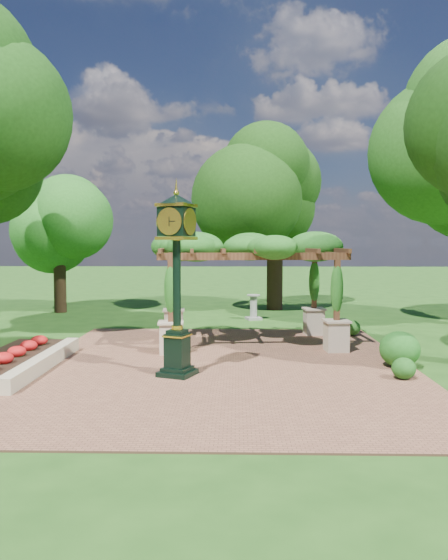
{
  "coord_description": "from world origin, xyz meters",
  "views": [
    {
      "loc": [
        0.37,
        -13.26,
        3.3
      ],
      "look_at": [
        0.0,
        2.5,
        2.2
      ],
      "focal_mm": 35.0,
      "sensor_mm": 36.0,
      "label": 1
    }
  ],
  "objects": [
    {
      "name": "shrub_front",
      "position": [
        4.35,
        -0.36,
        0.3
      ],
      "size": [
        0.67,
        0.67,
        0.51
      ],
      "primitive_type": "ellipsoid",
      "rotation": [
        0.0,
        0.0,
        -0.21
      ],
      "color": "#1C5117",
      "rests_on": "brick_plaza"
    },
    {
      "name": "sundial",
      "position": [
        1.09,
        9.79,
        0.47
      ],
      "size": [
        0.74,
        0.74,
        1.07
      ],
      "rotation": [
        0.0,
        0.0,
        0.3
      ],
      "color": "gray",
      "rests_on": "ground"
    },
    {
      "name": "shrub_back",
      "position": [
        4.38,
        5.68,
        0.31
      ],
      "size": [
        0.8,
        0.8,
        0.55
      ],
      "primitive_type": "ellipsoid",
      "rotation": [
        0.0,
        0.0,
        -0.41
      ],
      "color": "#245719",
      "rests_on": "brick_plaza"
    },
    {
      "name": "tree_west_far",
      "position": [
        -7.92,
        12.01,
        4.15
      ],
      "size": [
        4.02,
        4.02,
        6.03
      ],
      "color": "black",
      "rests_on": "ground"
    },
    {
      "name": "brick_plaza",
      "position": [
        0.0,
        1.0,
        0.02
      ],
      "size": [
        10.0,
        12.0,
        0.04
      ],
      "primitive_type": "cube",
      "color": "brown",
      "rests_on": "ground"
    },
    {
      "name": "border_wall",
      "position": [
        -4.6,
        0.5,
        0.2
      ],
      "size": [
        0.35,
        5.0,
        0.4
      ],
      "primitive_type": "cube",
      "color": "#C6B793",
      "rests_on": "ground"
    },
    {
      "name": "pergola",
      "position": [
        0.77,
        4.22,
        2.95
      ],
      "size": [
        6.0,
        4.06,
        3.6
      ],
      "rotation": [
        0.0,
        0.0,
        0.09
      ],
      "color": "#C5B192",
      "rests_on": "brick_plaza"
    },
    {
      "name": "shrub_mid",
      "position": [
        4.62,
        0.89,
        0.51
      ],
      "size": [
        1.18,
        1.18,
        0.94
      ],
      "primitive_type": "ellipsoid",
      "rotation": [
        0.0,
        0.0,
        0.15
      ],
      "color": "#1D5818",
      "rests_on": "brick_plaza"
    },
    {
      "name": "flower_bed",
      "position": [
        -5.5,
        0.5,
        0.18
      ],
      "size": [
        1.5,
        5.0,
        0.36
      ],
      "primitive_type": "cube",
      "color": "red",
      "rests_on": "ground"
    },
    {
      "name": "ground",
      "position": [
        0.0,
        0.0,
        0.0
      ],
      "size": [
        120.0,
        120.0,
        0.0
      ],
      "primitive_type": "plane",
      "color": "#1E4714",
      "rests_on": "ground"
    },
    {
      "name": "tree_north",
      "position": [
        2.22,
        13.31,
        6.15
      ],
      "size": [
        5.02,
        5.02,
        8.95
      ],
      "color": "#362115",
      "rests_on": "ground"
    },
    {
      "name": "pedestal_clock",
      "position": [
        -1.08,
        -0.13,
        2.7
      ],
      "size": [
        1.15,
        1.15,
        4.5
      ],
      "rotation": [
        0.0,
        0.0,
        -0.37
      ],
      "color": "black",
      "rests_on": "brick_plaza"
    }
  ]
}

